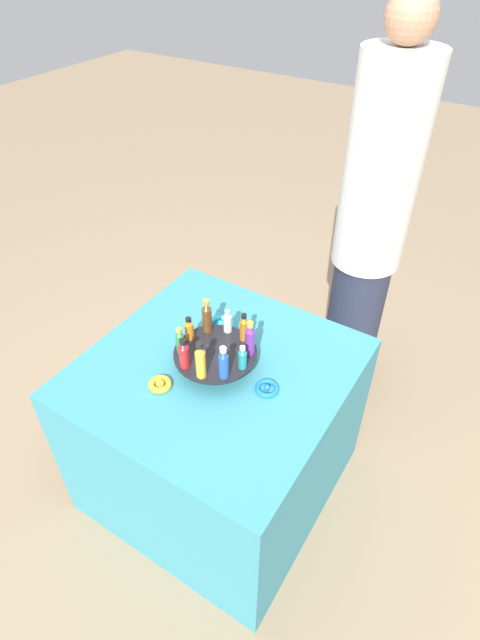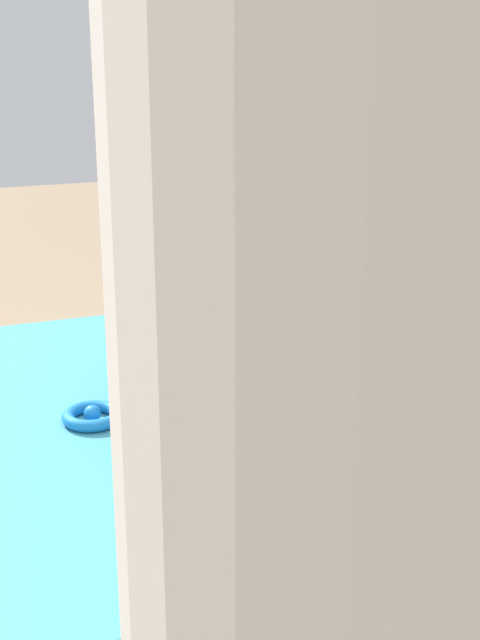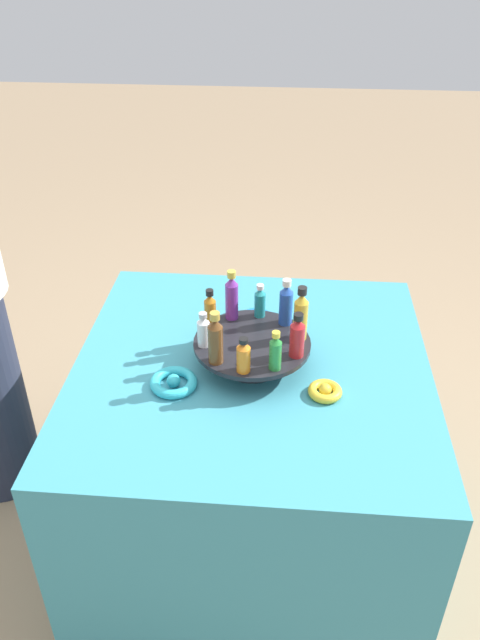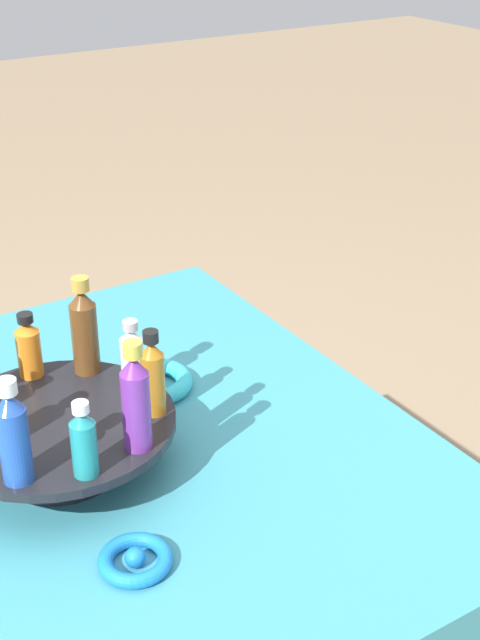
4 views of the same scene
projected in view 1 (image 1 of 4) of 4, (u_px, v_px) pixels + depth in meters
The scene contains 17 objects.
ground_plane at pixel (221, 477), 2.21m from camera, with size 12.00×12.00×0.00m, color #997F60.
party_table at pixel (219, 428), 1.99m from camera, with size 0.89×0.89×0.70m.
display_stand at pixel (216, 356), 1.73m from camera, with size 0.29×0.29×0.07m.
bottle_green at pixel (180, 341), 1.69m from camera, with size 0.03×0.03×0.10m.
bottle_red at pixel (184, 354), 1.63m from camera, with size 0.04×0.04×0.12m.
bottle_gold at pixel (201, 361), 1.59m from camera, with size 0.03×0.03×0.14m.
bottle_blue at pixel (223, 363), 1.59m from camera, with size 0.03×0.03×0.13m.
bottle_teal at pixel (242, 358), 1.63m from camera, with size 0.03×0.03×0.09m.
bottle_purple at pixel (250, 339), 1.67m from camera, with size 0.03×0.03×0.14m.
bottle_amber at pixel (244, 328), 1.73m from camera, with size 0.03×0.03×0.11m.
bottle_clear at pixel (228, 322), 1.77m from camera, with size 0.03×0.03×0.09m.
bottle_brown at pixel (207, 317), 1.76m from camera, with size 0.04×0.04×0.14m.
bottle_orange at pixel (189, 329), 1.75m from camera, with size 0.03×0.03×0.09m.
ribbon_bow_teal at pixel (220, 325), 1.91m from camera, with size 0.11×0.11×0.03m.
ribbon_bow_gold at pixel (160, 384), 1.68m from camera, with size 0.08×0.08×0.03m.
ribbon_bow_blue at pixel (267, 388), 1.67m from camera, with size 0.08×0.08×0.02m.
person_figure at pixel (371, 230), 2.11m from camera, with size 0.30×0.30×1.76m.
Camera 1 is at (1.00, 0.74, 1.96)m, focal length 28.00 mm.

